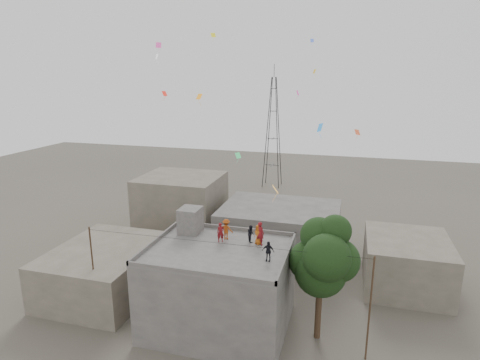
# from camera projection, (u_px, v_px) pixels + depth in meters

# --- Properties ---
(ground) EXTENTS (140.00, 140.00, 0.00)m
(ground) POSITION_uv_depth(u_px,v_px,m) (219.00, 325.00, 30.15)
(ground) COLOR #4D483F
(ground) RESTS_ON ground
(main_building) EXTENTS (10.00, 8.00, 6.10)m
(main_building) POSITION_uv_depth(u_px,v_px,m) (219.00, 288.00, 29.39)
(main_building) COLOR #504E4B
(main_building) RESTS_ON ground
(parapet) EXTENTS (10.00, 8.00, 0.30)m
(parapet) POSITION_uv_depth(u_px,v_px,m) (218.00, 248.00, 28.58)
(parapet) COLOR #504E4B
(parapet) RESTS_ON main_building
(stair_head_box) EXTENTS (1.60, 1.80, 2.00)m
(stair_head_box) POSITION_uv_depth(u_px,v_px,m) (190.00, 220.00, 31.63)
(stair_head_box) COLOR #504E4B
(stair_head_box) RESTS_ON main_building
(neighbor_west) EXTENTS (8.00, 10.00, 4.00)m
(neighbor_west) POSITION_uv_depth(u_px,v_px,m) (105.00, 270.00, 34.40)
(neighbor_west) COLOR #5C5649
(neighbor_west) RESTS_ON ground
(neighbor_north) EXTENTS (12.00, 9.00, 5.00)m
(neighbor_north) POSITION_uv_depth(u_px,v_px,m) (280.00, 230.00, 42.04)
(neighbor_north) COLOR #504E4B
(neighbor_north) RESTS_ON ground
(neighbor_northwest) EXTENTS (9.00, 8.00, 7.00)m
(neighbor_northwest) POSITION_uv_depth(u_px,v_px,m) (182.00, 205.00, 46.81)
(neighbor_northwest) COLOR #5C5649
(neighbor_northwest) RESTS_ON ground
(neighbor_east) EXTENTS (7.00, 8.00, 4.40)m
(neighbor_east) POSITION_uv_depth(u_px,v_px,m) (406.00, 263.00, 35.24)
(neighbor_east) COLOR #5C5649
(neighbor_east) RESTS_ON ground
(tree) EXTENTS (4.90, 4.60, 9.10)m
(tree) POSITION_uv_depth(u_px,v_px,m) (324.00, 259.00, 27.24)
(tree) COLOR black
(tree) RESTS_ON ground
(utility_line) EXTENTS (20.12, 0.62, 7.40)m
(utility_line) POSITION_uv_depth(u_px,v_px,m) (220.00, 288.00, 27.90)
(utility_line) COLOR black
(utility_line) RESTS_ON ground
(transmission_tower) EXTENTS (2.97, 2.97, 20.01)m
(transmission_tower) POSITION_uv_depth(u_px,v_px,m) (273.00, 133.00, 66.19)
(transmission_tower) COLOR black
(transmission_tower) RESTS_ON ground
(person_red_adult) EXTENTS (0.76, 0.65, 1.78)m
(person_red_adult) POSITION_uv_depth(u_px,v_px,m) (260.00, 233.00, 29.28)
(person_red_adult) COLOR maroon
(person_red_adult) RESTS_ON main_building
(person_orange_child) EXTENTS (0.86, 0.83, 1.49)m
(person_orange_child) POSITION_uv_depth(u_px,v_px,m) (258.00, 234.00, 29.43)
(person_orange_child) COLOR #B75815
(person_orange_child) RESTS_ON main_building
(person_dark_child) EXTENTS (0.74, 0.79, 1.29)m
(person_dark_child) POSITION_uv_depth(u_px,v_px,m) (251.00, 234.00, 29.87)
(person_dark_child) COLOR black
(person_dark_child) RESTS_ON main_building
(person_dark_adult) EXTENTS (0.84, 0.39, 1.40)m
(person_dark_adult) POSITION_uv_depth(u_px,v_px,m) (268.00, 251.00, 26.73)
(person_dark_adult) COLOR black
(person_dark_adult) RESTS_ON main_building
(person_orange_adult) EXTENTS (1.05, 0.63, 1.60)m
(person_orange_adult) POSITION_uv_depth(u_px,v_px,m) (226.00, 229.00, 30.32)
(person_orange_adult) COLOR #9F4412
(person_orange_adult) RESTS_ON main_building
(person_red_child) EXTENTS (0.64, 0.55, 1.48)m
(person_red_child) POSITION_uv_depth(u_px,v_px,m) (221.00, 232.00, 29.84)
(person_red_child) COLOR maroon
(person_red_child) RESTS_ON main_building
(kites) EXTENTS (19.50, 17.20, 11.14)m
(kites) POSITION_uv_depth(u_px,v_px,m) (246.00, 98.00, 31.77)
(kites) COLOR red
(kites) RESTS_ON ground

